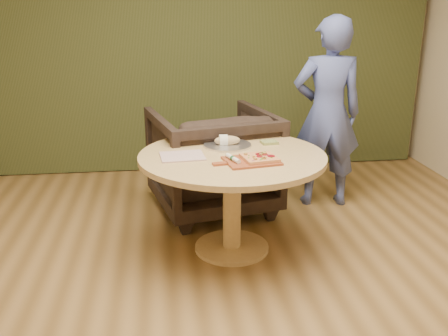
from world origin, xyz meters
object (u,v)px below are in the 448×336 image
object	(u,v)px
bread_roll	(226,140)
armchair	(212,156)
cutlery_roll	(233,158)
pedestal_table	(232,173)
serving_tray	(227,145)
person_standing	(327,114)
pizza_paddle	(250,161)
flatbread_pizza	(260,158)

from	to	relation	value
bread_roll	armchair	distance (m)	0.65
cutlery_roll	armchair	distance (m)	1.03
pedestal_table	serving_tray	distance (m)	0.25
armchair	person_standing	size ratio (longest dim) A/B	0.60
pizza_paddle	serving_tray	bearing A→B (deg)	93.65
pedestal_table	pizza_paddle	bearing A→B (deg)	-66.01
serving_tray	armchair	size ratio (longest dim) A/B	0.36
pedestal_table	pizza_paddle	size ratio (longest dim) A/B	2.85
pizza_paddle	pedestal_table	bearing A→B (deg)	104.02
pedestal_table	bread_roll	world-z (taller)	bread_roll
serving_tray	person_standing	size ratio (longest dim) A/B	0.21
pizza_paddle	person_standing	xyz separation A→B (m)	(0.87, 1.02, 0.08)
cutlery_roll	serving_tray	xyz separation A→B (m)	(0.02, 0.41, -0.02)
pizza_paddle	armchair	size ratio (longest dim) A/B	0.47
pizza_paddle	armchair	world-z (taller)	armchair
serving_tray	person_standing	world-z (taller)	person_standing
armchair	person_standing	world-z (taller)	person_standing
pizza_paddle	cutlery_roll	xyz separation A→B (m)	(-0.11, 0.00, 0.02)
pizza_paddle	flatbread_pizza	world-z (taller)	flatbread_pizza
flatbread_pizza	person_standing	xyz separation A→B (m)	(0.80, 1.02, 0.06)
pedestal_table	armchair	distance (m)	0.80
flatbread_pizza	person_standing	world-z (taller)	person_standing
cutlery_roll	serving_tray	distance (m)	0.41
pedestal_table	person_standing	xyz separation A→B (m)	(0.96, 0.82, 0.23)
armchair	bread_roll	bearing A→B (deg)	81.09
cutlery_roll	serving_tray	size ratio (longest dim) A/B	0.55
serving_tray	person_standing	distance (m)	1.15
pedestal_table	armchair	size ratio (longest dim) A/B	1.33
person_standing	pizza_paddle	bearing A→B (deg)	54.38
cutlery_roll	bread_roll	xyz separation A→B (m)	(0.01, 0.41, 0.01)
pedestal_table	pizza_paddle	xyz separation A→B (m)	(0.09, -0.20, 0.15)
pizza_paddle	flatbread_pizza	distance (m)	0.07
pizza_paddle	flatbread_pizza	xyz separation A→B (m)	(0.07, 0.00, 0.02)
pedestal_table	pizza_paddle	world-z (taller)	pizza_paddle
pedestal_table	bread_roll	bearing A→B (deg)	94.74
flatbread_pizza	serving_tray	xyz separation A→B (m)	(-0.17, 0.40, -0.02)
serving_tray	person_standing	bearing A→B (deg)	32.36
pedestal_table	cutlery_roll	xyz separation A→B (m)	(-0.02, -0.20, 0.17)
flatbread_pizza	cutlery_roll	bearing A→B (deg)	-179.40
serving_tray	armchair	distance (m)	0.64
armchair	person_standing	xyz separation A→B (m)	(1.02, 0.03, 0.34)
pedestal_table	bread_roll	distance (m)	0.27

